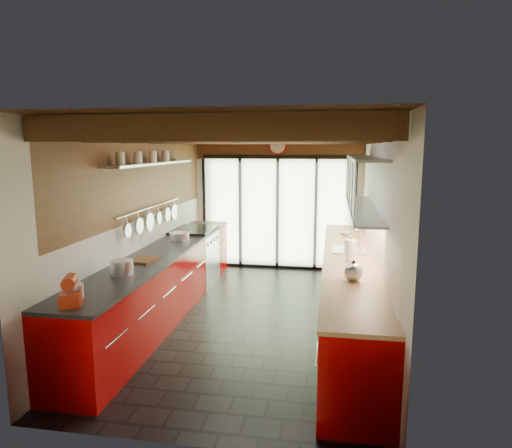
{
  "coord_description": "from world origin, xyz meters",
  "views": [
    {
      "loc": [
        1.03,
        -5.87,
        2.33
      ],
      "look_at": [
        -0.03,
        0.4,
        1.25
      ],
      "focal_mm": 32.0,
      "sensor_mm": 36.0,
      "label": 1
    }
  ],
  "objects_px": {
    "kettle": "(353,271)",
    "bowl": "(347,233)",
    "soap_bottle": "(349,242)",
    "paper_towel": "(351,251)",
    "stand_mixer": "(72,292)"
  },
  "relations": [
    {
      "from": "soap_bottle",
      "to": "paper_towel",
      "type": "bearing_deg",
      "value": -90.0
    },
    {
      "from": "kettle",
      "to": "soap_bottle",
      "type": "distance_m",
      "value": 1.5
    },
    {
      "from": "bowl",
      "to": "soap_bottle",
      "type": "bearing_deg",
      "value": -90.0
    },
    {
      "from": "stand_mixer",
      "to": "bowl",
      "type": "bearing_deg",
      "value": 56.0
    },
    {
      "from": "paper_towel",
      "to": "soap_bottle",
      "type": "relative_size",
      "value": 1.46
    },
    {
      "from": "kettle",
      "to": "paper_towel",
      "type": "xyz_separation_m",
      "value": [
        -0.0,
        0.84,
        0.03
      ]
    },
    {
      "from": "paper_towel",
      "to": "bowl",
      "type": "relative_size",
      "value": 1.49
    },
    {
      "from": "kettle",
      "to": "bowl",
      "type": "distance_m",
      "value": 2.59
    },
    {
      "from": "bowl",
      "to": "kettle",
      "type": "bearing_deg",
      "value": -90.0
    },
    {
      "from": "stand_mixer",
      "to": "bowl",
      "type": "relative_size",
      "value": 1.62
    },
    {
      "from": "stand_mixer",
      "to": "bowl",
      "type": "xyz_separation_m",
      "value": [
        2.54,
        3.77,
        -0.08
      ]
    },
    {
      "from": "soap_bottle",
      "to": "bowl",
      "type": "bearing_deg",
      "value": 90.0
    },
    {
      "from": "soap_bottle",
      "to": "bowl",
      "type": "relative_size",
      "value": 1.02
    },
    {
      "from": "soap_bottle",
      "to": "bowl",
      "type": "height_order",
      "value": "soap_bottle"
    },
    {
      "from": "kettle",
      "to": "bowl",
      "type": "bearing_deg",
      "value": 90.0
    }
  ]
}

